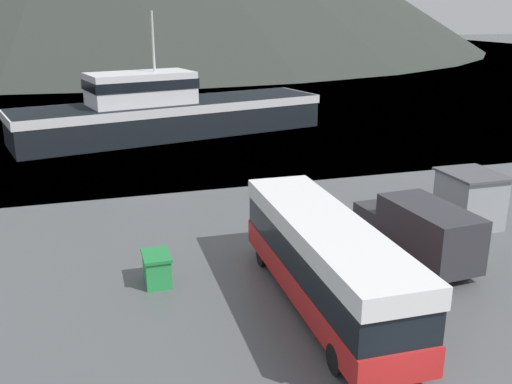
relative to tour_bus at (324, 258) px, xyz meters
name	(u,v)px	position (x,y,z in m)	size (l,w,h in m)	color
water_surface	(110,51)	(0.07, 134.29, -1.79)	(240.00, 240.00, 0.00)	#3D5160
tour_bus	(324,258)	(0.00, 0.00, 0.00)	(2.72, 10.79, 3.17)	red
delivery_van	(419,229)	(5.25, 2.42, -0.46)	(2.54, 6.41, 2.51)	#2D2D33
fishing_boat	(167,111)	(-1.00, 29.86, 0.24)	(26.06, 11.54, 9.83)	black
storage_bin	(157,268)	(-5.33, 3.38, -1.18)	(1.02, 1.52, 1.19)	green
dock_kiosk	(470,199)	(9.78, 5.26, -0.48)	(2.48, 2.91, 2.59)	#93999E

